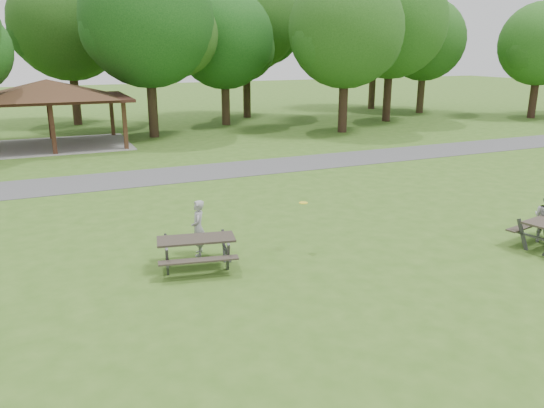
{
  "coord_description": "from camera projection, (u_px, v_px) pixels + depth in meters",
  "views": [
    {
      "loc": [
        -4.55,
        -8.71,
        5.36
      ],
      "look_at": [
        1.0,
        4.0,
        1.3
      ],
      "focal_mm": 35.0,
      "sensor_mm": 36.0,
      "label": 1
    }
  ],
  "objects": [
    {
      "name": "ground",
      "position": [
        305.0,
        320.0,
        10.91
      ],
      "size": [
        160.0,
        160.0,
        0.0
      ],
      "primitive_type": "plane",
      "color": "#375E1B",
      "rests_on": "ground"
    },
    {
      "name": "asphalt_path",
      "position": [
        160.0,
        176.0,
        23.23
      ],
      "size": [
        120.0,
        3.2,
        0.02
      ],
      "primitive_type": "cube",
      "color": "#48484B",
      "rests_on": "ground"
    },
    {
      "name": "pavilion",
      "position": [
        47.0,
        92.0,
        29.63
      ],
      "size": [
        8.6,
        7.01,
        3.76
      ],
      "color": "#3D2616",
      "rests_on": "ground"
    },
    {
      "name": "tree_row_e",
      "position": [
        149.0,
        24.0,
        31.83
      ],
      "size": [
        8.4,
        8.0,
        11.02
      ],
      "color": "black",
      "rests_on": "ground"
    },
    {
      "name": "tree_row_f",
      "position": [
        225.0,
        42.0,
        37.47
      ],
      "size": [
        7.35,
        7.0,
        9.55
      ],
      "color": "#312115",
      "rests_on": "ground"
    },
    {
      "name": "tree_row_g",
      "position": [
        347.0,
        33.0,
        33.92
      ],
      "size": [
        7.77,
        7.4,
        10.25
      ],
      "color": "black",
      "rests_on": "ground"
    },
    {
      "name": "tree_row_h",
      "position": [
        392.0,
        26.0,
        39.11
      ],
      "size": [
        8.61,
        8.2,
        11.37
      ],
      "color": "black",
      "rests_on": "ground"
    },
    {
      "name": "tree_row_i",
      "position": [
        425.0,
        42.0,
        44.79
      ],
      "size": [
        7.14,
        6.8,
        9.52
      ],
      "color": "#302215",
      "rests_on": "ground"
    },
    {
      "name": "tree_row_j",
      "position": [
        541.0,
        46.0,
        41.48
      ],
      "size": [
        6.72,
        6.4,
        8.96
      ],
      "color": "black",
      "rests_on": "ground"
    },
    {
      "name": "tree_deep_b",
      "position": [
        70.0,
        27.0,
        37.3
      ],
      "size": [
        8.4,
        8.0,
        11.13
      ],
      "color": "black",
      "rests_on": "ground"
    },
    {
      "name": "tree_deep_c",
      "position": [
        247.0,
        21.0,
        41.25
      ],
      "size": [
        8.82,
        8.4,
        11.9
      ],
      "color": "black",
      "rests_on": "ground"
    },
    {
      "name": "tree_deep_d",
      "position": [
        376.0,
        30.0,
        47.68
      ],
      "size": [
        8.4,
        8.0,
        11.27
      ],
      "color": "black",
      "rests_on": "ground"
    },
    {
      "name": "picnic_table_middle",
      "position": [
        196.0,
        245.0,
        13.33
      ],
      "size": [
        2.19,
        1.88,
        0.84
      ],
      "color": "#2C2620",
      "rests_on": "ground"
    },
    {
      "name": "frisbee_in_flight",
      "position": [
        303.0,
        203.0,
        14.27
      ],
      "size": [
        0.26,
        0.26,
        0.02
      ],
      "color": "yellow",
      "rests_on": "ground"
    },
    {
      "name": "frisbee_thrower",
      "position": [
        198.0,
        228.0,
        14.17
      ],
      "size": [
        0.52,
        0.64,
        1.53
      ],
      "primitive_type": "imported",
      "rotation": [
        0.0,
        0.0,
        -1.89
      ],
      "color": "gray",
      "rests_on": "ground"
    }
  ]
}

